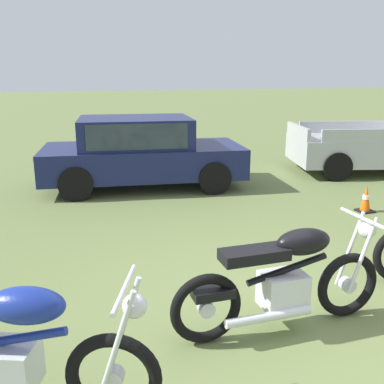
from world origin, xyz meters
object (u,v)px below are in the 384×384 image
(motorcycle_blue, at_px, (5,353))
(motorcycle_black, at_px, (284,280))
(car_navy, at_px, (140,149))
(traffic_cone, at_px, (366,200))

(motorcycle_blue, distance_m, motorcycle_black, 2.33)
(motorcycle_black, relative_size, car_navy, 0.49)
(car_navy, distance_m, traffic_cone, 4.42)
(motorcycle_black, bearing_deg, car_navy, 92.05)
(motorcycle_black, xyz_separation_m, car_navy, (0.00, 5.60, 0.32))
(motorcycle_blue, bearing_deg, traffic_cone, 51.06)
(motorcycle_blue, bearing_deg, car_navy, 91.90)
(motorcycle_blue, height_order, traffic_cone, motorcycle_blue)
(motorcycle_blue, relative_size, car_navy, 0.47)
(motorcycle_black, bearing_deg, motorcycle_blue, -170.38)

